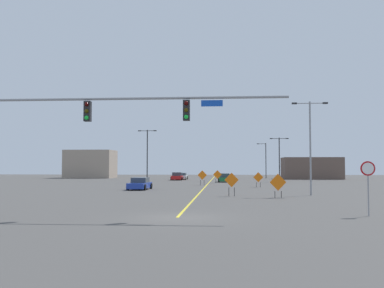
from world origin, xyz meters
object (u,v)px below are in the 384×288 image
construction_sign_right_shoulder (232,181)px  traffic_signal_assembly (93,119)px  construction_sign_median_near (202,176)px  car_red_near (177,176)px  street_lamp_far_right (279,155)px  car_white_approaching (182,176)px  street_lamp_near_right (147,151)px  stop_sign (368,177)px  car_green_distant (224,178)px  construction_sign_median_far (278,183)px  street_lamp_mid_right (310,140)px  construction_sign_left_lane (258,178)px  street_lamp_far_left (265,159)px  construction_sign_right_lane (217,175)px  car_blue_mid (140,184)px

construction_sign_right_shoulder → traffic_signal_assembly: bearing=-115.7°
traffic_signal_assembly → construction_sign_median_near: bearing=83.7°
car_red_near → traffic_signal_assembly: bearing=-88.2°
street_lamp_far_right → car_red_near: 19.14m
traffic_signal_assembly → car_white_approaching: bearing=91.2°
street_lamp_near_right → car_red_near: street_lamp_near_right is taller
stop_sign → construction_sign_right_shoulder: size_ratio=1.41×
street_lamp_far_right → car_green_distant: bearing=-166.6°
construction_sign_median_far → car_green_distant: 33.74m
car_white_approaching → car_red_near: bearing=-98.9°
street_lamp_mid_right → construction_sign_left_lane: bearing=104.2°
construction_sign_left_lane → street_lamp_near_right: bearing=137.9°
street_lamp_near_right → construction_sign_median_far: 36.03m
construction_sign_median_near → car_white_approaching: 24.80m
construction_sign_left_lane → traffic_signal_assembly: bearing=-109.4°
traffic_signal_assembly → street_lamp_far_left: street_lamp_far_left is taller
construction_sign_right_shoulder → construction_sign_right_lane: (-1.66, 27.86, -0.09)m
street_lamp_far_right → construction_sign_median_far: 36.02m
construction_sign_right_shoulder → car_green_distant: size_ratio=0.51×
car_red_near → car_blue_mid: car_red_near is taller
construction_sign_left_lane → car_white_approaching: (-12.15, 28.59, -0.56)m
stop_sign → car_red_near: 57.14m
construction_sign_left_lane → car_red_near: bearing=116.7°
street_lamp_far_left → construction_sign_right_lane: bearing=-110.1°
construction_sign_right_lane → car_red_near: bearing=120.3°
stop_sign → street_lamp_far_left: (1.09, 68.14, 2.10)m
street_lamp_mid_right → construction_sign_median_near: bearing=120.0°
traffic_signal_assembly → construction_sign_right_lane: 43.82m
street_lamp_near_right → car_white_approaching: street_lamp_near_right is taller
construction_sign_right_shoulder → construction_sign_median_near: bearing=100.1°
car_white_approaching → traffic_signal_assembly: bearing=-88.8°
street_lamp_far_right → construction_sign_right_lane: street_lamp_far_right is taller
construction_sign_right_shoulder → car_green_distant: (-0.63, 31.94, -0.66)m
street_lamp_mid_right → car_blue_mid: size_ratio=1.79×
car_blue_mid → car_red_near: bearing=88.7°
construction_sign_median_far → car_white_approaching: bearing=105.2°
street_lamp_mid_right → car_green_distant: street_lamp_mid_right is taller
construction_sign_right_shoulder → construction_sign_median_far: (3.76, -1.51, -0.09)m
car_green_distant → street_lamp_near_right: bearing=-172.2°
construction_sign_median_near → car_blue_mid: bearing=-121.9°
street_lamp_far_right → construction_sign_right_shoulder: size_ratio=3.57×
construction_sign_median_far → car_blue_mid: 17.65m
street_lamp_far_left → stop_sign: bearing=-90.9°
stop_sign → car_green_distant: size_ratio=0.72×
street_lamp_far_right → street_lamp_mid_right: (-1.36, -32.45, 0.59)m
construction_sign_median_far → car_red_near: 44.21m
construction_sign_right_shoulder → construction_sign_right_lane: bearing=93.4°
construction_sign_right_lane → street_lamp_mid_right: bearing=-71.7°
stop_sign → street_lamp_far_right: (1.51, 48.14, 2.29)m
street_lamp_far_right → car_green_distant: size_ratio=1.83×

